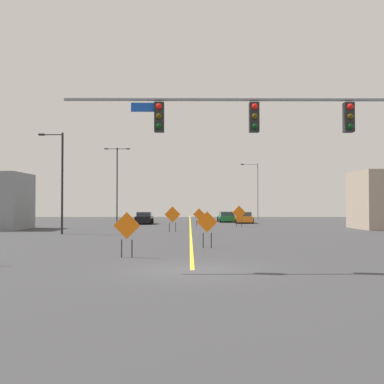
# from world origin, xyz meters

# --- Properties ---
(ground) EXTENTS (130.79, 130.79, 0.00)m
(ground) POSITION_xyz_m (0.00, 0.00, 0.00)
(ground) COLOR #38383A
(road_centre_stripe) EXTENTS (0.16, 72.66, 0.01)m
(road_centre_stripe) POSITION_xyz_m (0.00, 36.33, 0.00)
(road_centre_stripe) COLOR yellow
(road_centre_stripe) RESTS_ON ground
(traffic_signal_assembly) EXTENTS (13.50, 0.44, 6.38)m
(traffic_signal_assembly) POSITION_xyz_m (3.91, -0.02, 4.98)
(traffic_signal_assembly) COLOR gray
(traffic_signal_assembly) RESTS_ON ground
(street_lamp_far_left) EXTENTS (1.90, 0.24, 7.76)m
(street_lamp_far_left) POSITION_xyz_m (-9.97, 19.45, 4.30)
(street_lamp_far_left) COLOR black
(street_lamp_far_left) RESTS_ON ground
(street_lamp_far_right) EXTENTS (3.33, 0.24, 9.66)m
(street_lamp_far_right) POSITION_xyz_m (-9.57, 45.11, 5.59)
(street_lamp_far_right) COLOR black
(street_lamp_far_right) RESTS_ON ground
(street_lamp_mid_right) EXTENTS (2.48, 0.24, 8.00)m
(street_lamp_mid_right) POSITION_xyz_m (9.32, 49.58, 4.48)
(street_lamp_mid_right) COLOR gray
(street_lamp_mid_right) RESTS_ON ground
(construction_sign_median_far) EXTENTS (1.17, 0.13, 1.97)m
(construction_sign_median_far) POSITION_xyz_m (-2.81, 3.89, 1.26)
(construction_sign_median_far) COLOR orange
(construction_sign_median_far) RESTS_ON ground
(construction_sign_right_lane) EXTENTS (1.33, 0.10, 2.10)m
(construction_sign_right_lane) POSITION_xyz_m (-1.50, 22.44, 1.33)
(construction_sign_right_lane) COLOR orange
(construction_sign_right_lane) RESTS_ON ground
(construction_sign_left_shoulder) EXTENTS (1.37, 0.36, 2.13)m
(construction_sign_left_shoulder) POSITION_xyz_m (4.90, 30.83, 1.34)
(construction_sign_left_shoulder) COLOR orange
(construction_sign_left_shoulder) RESTS_ON ground
(construction_sign_right_shoulder) EXTENTS (1.24, 0.11, 1.84)m
(construction_sign_right_shoulder) POSITION_xyz_m (0.90, 32.22, 1.14)
(construction_sign_right_shoulder) COLOR orange
(construction_sign_right_shoulder) RESTS_ON ground
(construction_sign_median_near) EXTENTS (1.09, 0.27, 1.92)m
(construction_sign_median_near) POSITION_xyz_m (0.84, 8.26, 1.23)
(construction_sign_median_near) COLOR orange
(construction_sign_median_near) RESTS_ON ground
(car_green_far) EXTENTS (2.17, 4.42, 1.31)m
(car_green_far) POSITION_xyz_m (4.59, 42.90, 0.64)
(car_green_far) COLOR #196B38
(car_green_far) RESTS_ON ground
(car_black_passing) EXTENTS (2.03, 4.08, 1.36)m
(car_black_passing) POSITION_xyz_m (-5.27, 37.16, 0.64)
(car_black_passing) COLOR black
(car_black_passing) RESTS_ON ground
(car_orange_near) EXTENTS (2.21, 4.31, 1.33)m
(car_orange_near) POSITION_xyz_m (6.37, 39.71, 0.62)
(car_orange_near) COLOR orange
(car_orange_near) RESTS_ON ground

